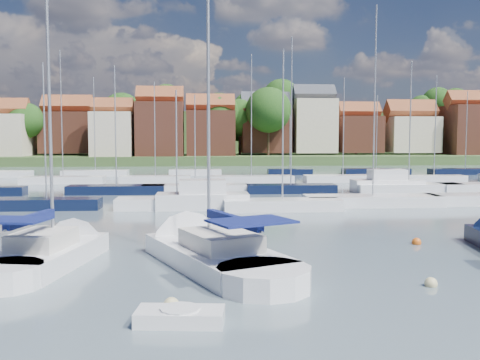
{
  "coord_description": "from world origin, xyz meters",
  "views": [
    {
      "loc": [
        -5.61,
        -20.67,
        5.39
      ],
      "look_at": [
        -2.91,
        14.0,
        2.67
      ],
      "focal_mm": 40.0,
      "sensor_mm": 36.0,
      "label": 1
    }
  ],
  "objects": [
    {
      "name": "ground",
      "position": [
        0.0,
        40.0,
        0.0
      ],
      "size": [
        260.0,
        260.0,
        0.0
      ],
      "primitive_type": "plane",
      "color": "#44535C",
      "rests_on": "ground"
    },
    {
      "name": "sailboat_left",
      "position": [
        -11.76,
        3.36,
        0.36
      ],
      "size": [
        4.8,
        10.96,
        14.47
      ],
      "rotation": [
        0.0,
        0.0,
        1.38
      ],
      "color": "white",
      "rests_on": "ground"
    },
    {
      "name": "sailboat_centre",
      "position": [
        -5.64,
        3.22,
        0.35
      ],
      "size": [
        8.28,
        13.3,
        17.58
      ],
      "rotation": [
        0.0,
        0.0,
        1.98
      ],
      "color": "white",
      "rests_on": "ground"
    },
    {
      "name": "tender",
      "position": [
        -6.17,
        -5.41,
        0.21
      ],
      "size": [
        2.67,
        1.46,
        0.55
      ],
      "rotation": [
        0.0,
        0.0,
        -0.11
      ],
      "color": "white",
      "rests_on": "ground"
    },
    {
      "name": "buoy_b",
      "position": [
        -6.5,
        -3.98,
        0.0
      ],
      "size": [
        0.52,
        0.52,
        0.52
      ],
      "primitive_type": "sphere",
      "color": "beige",
      "rests_on": "ground"
    },
    {
      "name": "buoy_c",
      "position": [
        -2.89,
        -1.81,
        0.0
      ],
      "size": [
        0.49,
        0.49,
        0.49
      ],
      "primitive_type": "sphere",
      "color": "#D85914",
      "rests_on": "ground"
    },
    {
      "name": "buoy_d",
      "position": [
        2.82,
        -2.15,
        0.0
      ],
      "size": [
        0.47,
        0.47,
        0.47
      ],
      "primitive_type": "sphere",
      "color": "beige",
      "rests_on": "ground"
    },
    {
      "name": "buoy_e",
      "position": [
        5.45,
        5.41,
        0.0
      ],
      "size": [
        0.48,
        0.48,
        0.48
      ],
      "primitive_type": "sphere",
      "color": "#D85914",
      "rests_on": "ground"
    },
    {
      "name": "marina_field",
      "position": [
        1.91,
        35.15,
        0.43
      ],
      "size": [
        79.62,
        41.41,
        15.93
      ],
      "color": "white",
      "rests_on": "ground"
    },
    {
      "name": "far_shore_town",
      "position": [
        2.23,
        132.67,
        4.61
      ],
      "size": [
        212.46,
        90.0,
        22.27
      ],
      "color": "#3D5A2D",
      "rests_on": "ground"
    }
  ]
}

